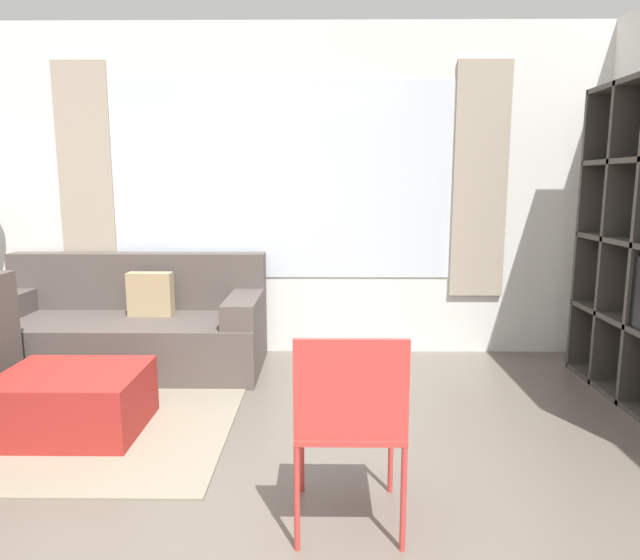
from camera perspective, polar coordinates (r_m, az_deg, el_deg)
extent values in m
cube|color=white|center=(4.80, -3.73, 8.65)|extent=(6.47, 0.07, 2.70)
cube|color=white|center=(4.76, -3.78, 9.84)|extent=(2.90, 0.01, 1.60)
cube|color=#B2A38E|center=(5.13, -22.37, 9.14)|extent=(0.44, 0.03, 1.90)
cube|color=#B2A38E|center=(4.90, 15.73, 9.50)|extent=(0.44, 0.03, 1.90)
cube|color=gray|center=(4.04, -26.75, -12.12)|extent=(2.51, 1.85, 0.01)
cube|color=#3D3833|center=(4.49, 28.41, 3.62)|extent=(0.37, 0.04, 2.11)
cube|color=#3D3833|center=(4.84, 26.26, 4.15)|extent=(0.37, 0.04, 2.11)
cylinder|color=#388947|center=(4.32, 29.30, 4.67)|extent=(0.08, 0.08, 0.16)
cylinder|color=white|center=(4.66, 27.07, 5.23)|extent=(0.06, 0.06, 0.18)
cube|color=#564C47|center=(4.68, -18.77, -6.06)|extent=(2.08, 0.89, 0.41)
cube|color=#564C47|center=(4.92, -17.69, -0.06)|extent=(2.08, 0.18, 0.46)
cube|color=#564C47|center=(5.00, -28.99, -2.30)|extent=(0.24, 0.83, 0.18)
cube|color=#564C47|center=(4.39, -7.55, -2.66)|extent=(0.24, 0.83, 0.18)
cube|color=tan|center=(4.61, -16.58, -1.37)|extent=(0.34, 0.13, 0.34)
cube|color=#A82823|center=(3.67, -23.43, -11.14)|extent=(0.79, 0.65, 0.36)
cylinder|color=#CC3D38|center=(2.79, 7.10, -16.32)|extent=(0.02, 0.02, 0.44)
cylinder|color=#CC3D38|center=(2.77, -1.84, -16.39)|extent=(0.02, 0.02, 0.44)
cylinder|color=#CC3D38|center=(2.40, 8.33, -20.87)|extent=(0.02, 0.02, 0.44)
cylinder|color=#CC3D38|center=(2.39, -2.32, -21.00)|extent=(0.02, 0.02, 0.44)
cube|color=#CC3D38|center=(2.48, 2.86, -13.80)|extent=(0.44, 0.46, 0.02)
cube|color=#CC3D38|center=(2.20, 3.12, -10.93)|extent=(0.44, 0.02, 0.40)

